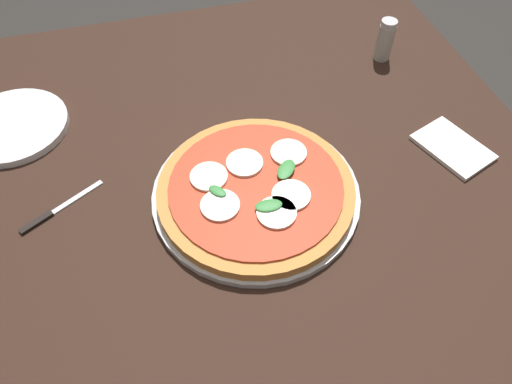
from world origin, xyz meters
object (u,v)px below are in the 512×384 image
(pizza, at_px, (256,189))
(knife, at_px, (52,213))
(napkin, at_px, (453,147))
(dining_table, at_px, (252,242))
(plate_white, at_px, (13,126))
(serving_tray, at_px, (256,193))
(pepper_shaker, at_px, (385,40))

(pizza, xyz_separation_m, knife, (-0.06, -0.33, -0.02))
(napkin, bearing_deg, dining_table, -84.23)
(dining_table, height_order, knife, knife)
(plate_white, bearing_deg, serving_tray, 55.11)
(pizza, relative_size, plate_white, 1.59)
(pizza, distance_m, knife, 0.33)
(pizza, bearing_deg, knife, -100.04)
(pizza, relative_size, pepper_shaker, 3.62)
(napkin, distance_m, pepper_shaker, 0.29)
(pepper_shaker, bearing_deg, serving_tray, -51.06)
(napkin, xyz_separation_m, pepper_shaker, (-0.29, -0.01, 0.04))
(napkin, bearing_deg, knife, -93.63)
(dining_table, height_order, napkin, napkin)
(serving_tray, xyz_separation_m, napkin, (-0.01, 0.37, -0.00))
(pizza, height_order, plate_white, pizza)
(plate_white, bearing_deg, pepper_shaker, 91.34)
(dining_table, relative_size, napkin, 9.64)
(pepper_shaker, bearing_deg, napkin, 1.74)
(serving_tray, relative_size, knife, 2.54)
(pizza, bearing_deg, pepper_shaker, 129.29)
(knife, bearing_deg, dining_table, 75.03)
(knife, bearing_deg, pepper_shaker, 109.17)
(serving_tray, distance_m, pepper_shaker, 0.47)
(dining_table, xyz_separation_m, pizza, (-0.03, 0.01, 0.12))
(dining_table, relative_size, plate_white, 6.17)
(dining_table, height_order, serving_tray, serving_tray)
(dining_table, bearing_deg, knife, -104.97)
(plate_white, height_order, pepper_shaker, pepper_shaker)
(pizza, height_order, napkin, pizza)
(dining_table, height_order, plate_white, plate_white)
(serving_tray, bearing_deg, knife, -99.16)
(plate_white, xyz_separation_m, knife, (0.22, 0.07, -0.00))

